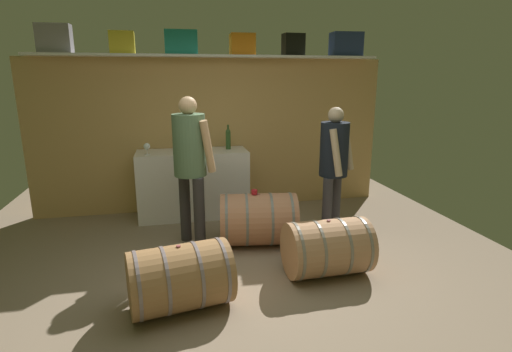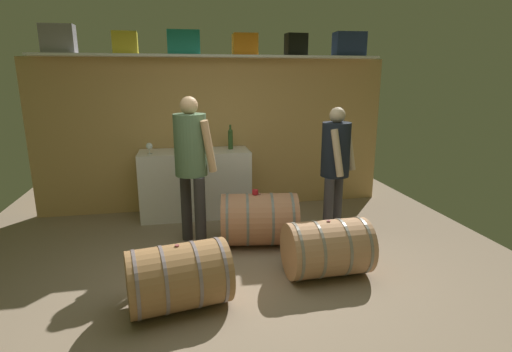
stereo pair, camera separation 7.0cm
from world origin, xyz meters
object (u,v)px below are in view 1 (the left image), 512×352
(toolcase_yellow, at_px, (122,43))
(wine_glass, at_px, (147,147))
(toolcase_grey, at_px, (54,39))
(visitor_tasting, at_px, (334,159))
(wine_barrel_far, at_px, (180,278))
(wine_barrel_flank, at_px, (327,248))
(toolcase_teal, at_px, (181,43))
(toolcase_black, at_px, (293,45))
(toolcase_navy, at_px, (346,44))
(wine_bottle_green, at_px, (228,138))
(work_cabinet, at_px, (193,184))
(wine_bottle_amber, at_px, (197,138))
(wine_barrel_near, at_px, (258,219))
(toolcase_orange, at_px, (242,44))
(winemaker_pouring, at_px, (190,156))
(wine_bottle_clear, at_px, (182,143))
(tasting_cup, at_px, (254,192))

(toolcase_yellow, bearing_deg, wine_glass, -55.22)
(toolcase_grey, distance_m, visitor_tasting, 3.77)
(wine_barrel_far, height_order, visitor_tasting, visitor_tasting)
(toolcase_yellow, height_order, wine_barrel_flank, toolcase_yellow)
(toolcase_teal, distance_m, toolcase_black, 1.55)
(toolcase_grey, bearing_deg, wine_barrel_far, -60.11)
(wine_barrel_flank, bearing_deg, toolcase_black, 80.86)
(toolcase_navy, bearing_deg, wine_bottle_green, -171.55)
(wine_barrel_flank, bearing_deg, toolcase_grey, 140.13)
(toolcase_black, relative_size, work_cabinet, 0.20)
(wine_bottle_green, bearing_deg, wine_bottle_amber, 161.64)
(toolcase_grey, bearing_deg, toolcase_teal, 1.33)
(wine_barrel_near, bearing_deg, toolcase_orange, 95.15)
(toolcase_teal, distance_m, winemaker_pouring, 1.76)
(wine_glass, height_order, wine_barrel_near, wine_glass)
(toolcase_navy, bearing_deg, toolcase_grey, -176.48)
(wine_bottle_amber, bearing_deg, toolcase_navy, 0.35)
(toolcase_grey, xyz_separation_m, visitor_tasting, (3.24, -1.31, -1.41))
(wine_bottle_green, relative_size, winemaker_pouring, 0.20)
(toolcase_teal, relative_size, wine_barrel_far, 0.46)
(wine_bottle_clear, distance_m, wine_bottle_amber, 0.37)
(wine_bottle_amber, distance_m, wine_barrel_near, 1.66)
(toolcase_grey, xyz_separation_m, toolcase_yellow, (0.81, 0.00, -0.04))
(toolcase_grey, height_order, toolcase_teal, toolcase_grey)
(toolcase_orange, bearing_deg, wine_bottle_green, -145.58)
(wine_bottle_clear, bearing_deg, toolcase_black, 10.93)
(toolcase_navy, xyz_separation_m, wine_glass, (-2.86, -0.31, -1.34))
(toolcase_yellow, height_order, tasting_cup, toolcase_yellow)
(tasting_cup, height_order, winemaker_pouring, winemaker_pouring)
(work_cabinet, bearing_deg, toolcase_orange, 14.93)
(wine_barrel_flank, height_order, visitor_tasting, visitor_tasting)
(wine_bottle_amber, distance_m, wine_glass, 0.74)
(work_cabinet, relative_size, wine_bottle_amber, 4.60)
(wine_bottle_clear, relative_size, wine_bottle_amber, 0.96)
(wine_bottle_clear, bearing_deg, work_cabinet, 40.44)
(toolcase_yellow, distance_m, wine_barrel_far, 3.31)
(wine_barrel_far, bearing_deg, visitor_tasting, 22.77)
(wine_bottle_green, bearing_deg, wine_bottle_clear, -166.11)
(visitor_tasting, bearing_deg, winemaker_pouring, -49.91)
(toolcase_black, bearing_deg, visitor_tasting, -87.12)
(wine_bottle_clear, relative_size, wine_barrel_near, 0.33)
(wine_bottle_clear, relative_size, wine_glass, 2.11)
(toolcase_teal, distance_m, wine_bottle_amber, 1.29)
(winemaker_pouring, bearing_deg, visitor_tasting, 57.15)
(toolcase_orange, distance_m, wine_barrel_near, 2.45)
(wine_barrel_near, relative_size, visitor_tasting, 0.60)
(toolcase_grey, relative_size, wine_bottle_clear, 1.27)
(tasting_cup, bearing_deg, visitor_tasting, 3.00)
(toolcase_orange, height_order, wine_bottle_green, toolcase_orange)
(wine_barrel_near, bearing_deg, wine_bottle_green, 106.07)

